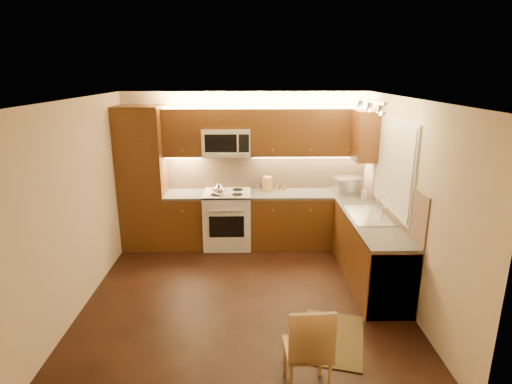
{
  "coord_description": "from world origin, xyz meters",
  "views": [
    {
      "loc": [
        0.06,
        -4.78,
        2.8
      ],
      "look_at": [
        0.15,
        0.55,
        1.25
      ],
      "focal_mm": 29.1,
      "sensor_mm": 36.0,
      "label": 1
    }
  ],
  "objects_px": {
    "sink": "(369,211)",
    "toaster_oven": "(347,185)",
    "kettle": "(219,189)",
    "knife_block": "(267,184)",
    "stove": "(228,219)",
    "dining_chair": "(307,347)",
    "microwave": "(227,142)",
    "soap_bottle": "(364,193)"
  },
  "relations": [
    {
      "from": "sink",
      "to": "toaster_oven",
      "type": "height_order",
      "value": "toaster_oven"
    },
    {
      "from": "kettle",
      "to": "toaster_oven",
      "type": "distance_m",
      "value": 2.07
    },
    {
      "from": "toaster_oven",
      "to": "knife_block",
      "type": "bearing_deg",
      "value": 160.59
    },
    {
      "from": "kettle",
      "to": "stove",
      "type": "bearing_deg",
      "value": 62.05
    },
    {
      "from": "sink",
      "to": "dining_chair",
      "type": "xyz_separation_m",
      "value": [
        -1.13,
        -2.19,
        -0.52
      ]
    },
    {
      "from": "microwave",
      "to": "kettle",
      "type": "height_order",
      "value": "microwave"
    },
    {
      "from": "knife_block",
      "to": "soap_bottle",
      "type": "xyz_separation_m",
      "value": [
        1.48,
        -0.49,
        -0.02
      ]
    },
    {
      "from": "stove",
      "to": "knife_block",
      "type": "relative_size",
      "value": 3.85
    },
    {
      "from": "knife_block",
      "to": "dining_chair",
      "type": "distance_m",
      "value": 3.52
    },
    {
      "from": "stove",
      "to": "kettle",
      "type": "height_order",
      "value": "kettle"
    },
    {
      "from": "sink",
      "to": "knife_block",
      "type": "bearing_deg",
      "value": 136.45
    },
    {
      "from": "sink",
      "to": "kettle",
      "type": "bearing_deg",
      "value": 155.73
    },
    {
      "from": "dining_chair",
      "to": "microwave",
      "type": "bearing_deg",
      "value": 100.78
    },
    {
      "from": "toaster_oven",
      "to": "microwave",
      "type": "bearing_deg",
      "value": 163.12
    },
    {
      "from": "dining_chair",
      "to": "toaster_oven",
      "type": "bearing_deg",
      "value": 68.59
    },
    {
      "from": "kettle",
      "to": "soap_bottle",
      "type": "height_order",
      "value": "kettle"
    },
    {
      "from": "sink",
      "to": "dining_chair",
      "type": "relative_size",
      "value": 0.96
    },
    {
      "from": "kettle",
      "to": "knife_block",
      "type": "bearing_deg",
      "value": 28.14
    },
    {
      "from": "microwave",
      "to": "dining_chair",
      "type": "relative_size",
      "value": 0.84
    },
    {
      "from": "knife_block",
      "to": "kettle",
      "type": "bearing_deg",
      "value": 179.07
    },
    {
      "from": "soap_bottle",
      "to": "dining_chair",
      "type": "bearing_deg",
      "value": -96.43
    },
    {
      "from": "microwave",
      "to": "toaster_oven",
      "type": "relative_size",
      "value": 1.77
    },
    {
      "from": "sink",
      "to": "kettle",
      "type": "distance_m",
      "value": 2.32
    },
    {
      "from": "sink",
      "to": "stove",
      "type": "bearing_deg",
      "value": 150.64
    },
    {
      "from": "stove",
      "to": "knife_block",
      "type": "height_order",
      "value": "knife_block"
    },
    {
      "from": "soap_bottle",
      "to": "kettle",
      "type": "bearing_deg",
      "value": -167.47
    },
    {
      "from": "soap_bottle",
      "to": "dining_chair",
      "type": "relative_size",
      "value": 0.21
    },
    {
      "from": "knife_block",
      "to": "soap_bottle",
      "type": "distance_m",
      "value": 1.56
    },
    {
      "from": "stove",
      "to": "knife_block",
      "type": "bearing_deg",
      "value": 12.96
    },
    {
      "from": "stove",
      "to": "knife_block",
      "type": "xyz_separation_m",
      "value": [
        0.66,
        0.15,
        0.56
      ]
    },
    {
      "from": "toaster_oven",
      "to": "soap_bottle",
      "type": "bearing_deg",
      "value": -75.17
    },
    {
      "from": "stove",
      "to": "soap_bottle",
      "type": "height_order",
      "value": "soap_bottle"
    },
    {
      "from": "toaster_oven",
      "to": "knife_block",
      "type": "relative_size",
      "value": 1.8
    },
    {
      "from": "soap_bottle",
      "to": "stove",
      "type": "bearing_deg",
      "value": -172.24
    },
    {
      "from": "toaster_oven",
      "to": "dining_chair",
      "type": "xyz_separation_m",
      "value": [
        -1.08,
        -3.33,
        -0.58
      ]
    },
    {
      "from": "stove",
      "to": "dining_chair",
      "type": "bearing_deg",
      "value": -75.31
    },
    {
      "from": "kettle",
      "to": "knife_block",
      "type": "distance_m",
      "value": 0.84
    },
    {
      "from": "toaster_oven",
      "to": "soap_bottle",
      "type": "distance_m",
      "value": 0.4
    },
    {
      "from": "microwave",
      "to": "toaster_oven",
      "type": "height_order",
      "value": "microwave"
    },
    {
      "from": "knife_block",
      "to": "dining_chair",
      "type": "xyz_separation_m",
      "value": [
        0.21,
        -3.46,
        -0.57
      ]
    },
    {
      "from": "stove",
      "to": "knife_block",
      "type": "distance_m",
      "value": 0.88
    },
    {
      "from": "sink",
      "to": "toaster_oven",
      "type": "bearing_deg",
      "value": 92.37
    }
  ]
}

